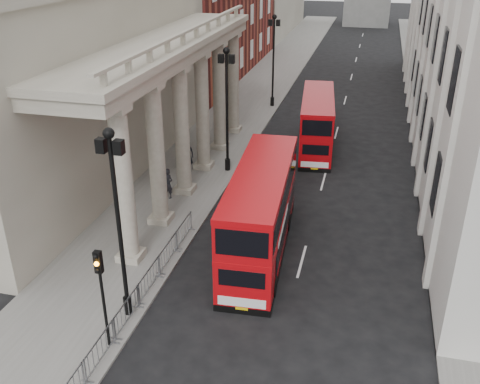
{
  "coord_description": "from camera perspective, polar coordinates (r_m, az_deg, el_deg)",
  "views": [
    {
      "loc": [
        8.53,
        -12.66,
        14.68
      ],
      "look_at": [
        2.39,
        11.67,
        2.64
      ],
      "focal_mm": 40.0,
      "sensor_mm": 36.0,
      "label": 1
    }
  ],
  "objects": [
    {
      "name": "portico_building",
      "position": [
        37.12,
        -17.48,
        10.94
      ],
      "size": [
        9.0,
        28.0,
        12.0
      ],
      "primitive_type": "cube",
      "color": "gray",
      "rests_on": "ground"
    },
    {
      "name": "pedestrian_c",
      "position": [
        37.63,
        -5.63,
        4.25
      ],
      "size": [
        0.9,
        0.59,
        1.84
      ],
      "primitive_type": "imported",
      "rotation": [
        0.0,
        0.0,
        6.28
      ],
      "color": "black",
      "rests_on": "sidewalk_west"
    },
    {
      "name": "bus_far",
      "position": [
        40.77,
        8.21,
        7.44
      ],
      "size": [
        3.25,
        9.63,
        4.08
      ],
      "rotation": [
        0.0,
        0.0,
        0.1
      ],
      "color": "#A9070C",
      "rests_on": "ground"
    },
    {
      "name": "lamp_post_north",
      "position": [
        50.46,
        3.59,
        14.42
      ],
      "size": [
        1.05,
        0.44,
        8.32
      ],
      "color": "black",
      "rests_on": "sidewalk_west"
    },
    {
      "name": "sidewalk_east",
      "position": [
        45.37,
        19.75,
        5.29
      ],
      "size": [
        3.0,
        140.0,
        0.12
      ],
      "primitive_type": "cube",
      "color": "slate",
      "rests_on": "ground"
    },
    {
      "name": "bus_near",
      "position": [
        26.58,
        2.22,
        -2.02
      ],
      "size": [
        3.17,
        10.59,
        4.51
      ],
      "rotation": [
        0.0,
        0.0,
        0.06
      ],
      "color": "#B9080E",
      "rests_on": "ground"
    },
    {
      "name": "kerb",
      "position": [
        45.9,
        2.67,
        7.04
      ],
      "size": [
        0.2,
        140.0,
        0.14
      ],
      "primitive_type": "cube",
      "color": "slate",
      "rests_on": "ground"
    },
    {
      "name": "pedestrian_b",
      "position": [
        37.86,
        -6.06,
        4.14
      ],
      "size": [
        0.87,
        0.74,
        1.56
      ],
      "primitive_type": "imported",
      "rotation": [
        0.0,
        0.0,
        3.36
      ],
      "color": "black",
      "rests_on": "sidewalk_west"
    },
    {
      "name": "sidewalk_west",
      "position": [
        46.55,
        -0.91,
        7.32
      ],
      "size": [
        6.0,
        140.0,
        0.12
      ],
      "primitive_type": "cube",
      "color": "slate",
      "rests_on": "ground"
    },
    {
      "name": "pedestrian_a",
      "position": [
        32.86,
        -7.71,
        0.9
      ],
      "size": [
        0.78,
        0.61,
        1.88
      ],
      "primitive_type": "imported",
      "rotation": [
        0.0,
        0.0,
        -0.25
      ],
      "color": "black",
      "rests_on": "sidewalk_west"
    },
    {
      "name": "lamp_post_mid",
      "position": [
        35.29,
        -1.41,
        9.55
      ],
      "size": [
        1.05,
        0.44,
        8.32
      ],
      "color": "black",
      "rests_on": "sidewalk_west"
    },
    {
      "name": "crowd_barriers",
      "position": [
        22.29,
        -13.29,
        -14.15
      ],
      "size": [
        0.5,
        18.75,
        1.1
      ],
      "color": "gray",
      "rests_on": "sidewalk_west"
    },
    {
      "name": "lamp_post_south",
      "position": [
        21.36,
        -12.92,
        -2.29
      ],
      "size": [
        1.05,
        0.44,
        8.32
      ],
      "color": "black",
      "rests_on": "sidewalk_west"
    },
    {
      "name": "traffic_light",
      "position": [
        20.73,
        -14.64,
        -9.26
      ],
      "size": [
        0.28,
        0.33,
        4.3
      ],
      "color": "black",
      "rests_on": "sidewalk_west"
    }
  ]
}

